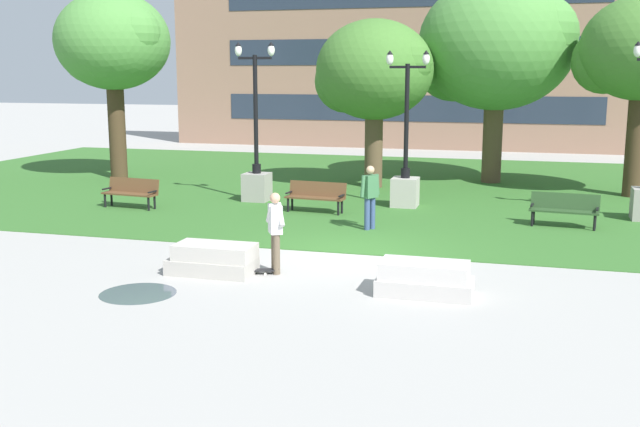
{
  "coord_description": "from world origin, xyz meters",
  "views": [
    {
      "loc": [
        3.85,
        -16.43,
        4.18
      ],
      "look_at": [
        -0.35,
        -1.4,
        1.2
      ],
      "focal_mm": 42.0,
      "sensor_mm": 36.0,
      "label": 1
    }
  ],
  "objects_px": {
    "person_skateboarder": "(275,228)",
    "park_bench_far_left": "(564,208)",
    "skateboard": "(255,270)",
    "park_bench_near_left": "(131,191)",
    "person_bystander_near_lawn": "(370,194)",
    "lamp_post_right": "(257,169)",
    "concrete_block_left": "(424,279)",
    "park_bench_near_right": "(316,195)",
    "lamp_post_center": "(405,175)",
    "concrete_block_center": "(213,260)"
  },
  "relations": [
    {
      "from": "concrete_block_center",
      "to": "lamp_post_right",
      "type": "xyz_separation_m",
      "value": [
        -2.23,
        8.62,
        0.74
      ]
    },
    {
      "from": "concrete_block_center",
      "to": "skateboard",
      "type": "distance_m",
      "value": 0.89
    },
    {
      "from": "lamp_post_right",
      "to": "concrete_block_center",
      "type": "bearing_deg",
      "value": -75.52
    },
    {
      "from": "lamp_post_center",
      "to": "park_bench_near_right",
      "type": "bearing_deg",
      "value": -145.7
    },
    {
      "from": "park_bench_near_right",
      "to": "lamp_post_right",
      "type": "height_order",
      "value": "lamp_post_right"
    },
    {
      "from": "person_skateboarder",
      "to": "person_bystander_near_lawn",
      "type": "xyz_separation_m",
      "value": [
        1.01,
        4.78,
        0.01
      ]
    },
    {
      "from": "concrete_block_left",
      "to": "person_bystander_near_lawn",
      "type": "bearing_deg",
      "value": 111.92
    },
    {
      "from": "concrete_block_left",
      "to": "lamp_post_right",
      "type": "distance_m",
      "value": 11.18
    },
    {
      "from": "person_bystander_near_lawn",
      "to": "lamp_post_right",
      "type": "bearing_deg",
      "value": 142.43
    },
    {
      "from": "park_bench_near_right",
      "to": "person_bystander_near_lawn",
      "type": "distance_m",
      "value": 2.93
    },
    {
      "from": "skateboard",
      "to": "park_bench_near_left",
      "type": "xyz_separation_m",
      "value": [
        -6.36,
        6.18,
        0.45
      ]
    },
    {
      "from": "concrete_block_left",
      "to": "park_bench_near_left",
      "type": "relative_size",
      "value": 0.97
    },
    {
      "from": "concrete_block_left",
      "to": "park_bench_far_left",
      "type": "height_order",
      "value": "park_bench_far_left"
    },
    {
      "from": "park_bench_near_right",
      "to": "person_bystander_near_lawn",
      "type": "relative_size",
      "value": 1.08
    },
    {
      "from": "park_bench_near_left",
      "to": "park_bench_near_right",
      "type": "bearing_deg",
      "value": 8.22
    },
    {
      "from": "skateboard",
      "to": "park_bench_near_left",
      "type": "relative_size",
      "value": 0.56
    },
    {
      "from": "park_bench_near_left",
      "to": "concrete_block_left",
      "type": "bearing_deg",
      "value": -33.88
    },
    {
      "from": "person_skateboarder",
      "to": "park_bench_near_left",
      "type": "xyz_separation_m",
      "value": [
        -6.76,
        5.98,
        -0.43
      ]
    },
    {
      "from": "park_bench_near_left",
      "to": "skateboard",
      "type": "bearing_deg",
      "value": -44.19
    },
    {
      "from": "park_bench_near_right",
      "to": "park_bench_near_left",
      "type": "bearing_deg",
      "value": -171.78
    },
    {
      "from": "skateboard",
      "to": "lamp_post_right",
      "type": "xyz_separation_m",
      "value": [
        -3.07,
        8.42,
        0.96
      ]
    },
    {
      "from": "park_bench_near_right",
      "to": "lamp_post_right",
      "type": "relative_size",
      "value": 0.36
    },
    {
      "from": "concrete_block_left",
      "to": "park_bench_near_right",
      "type": "height_order",
      "value": "park_bench_near_right"
    },
    {
      "from": "concrete_block_center",
      "to": "park_bench_near_right",
      "type": "relative_size",
      "value": 0.98
    },
    {
      "from": "skateboard",
      "to": "concrete_block_left",
      "type": "bearing_deg",
      "value": -8.13
    },
    {
      "from": "person_skateboarder",
      "to": "park_bench_far_left",
      "type": "distance_m",
      "value": 8.9
    },
    {
      "from": "park_bench_near_left",
      "to": "lamp_post_center",
      "type": "height_order",
      "value": "lamp_post_center"
    },
    {
      "from": "park_bench_near_left",
      "to": "lamp_post_center",
      "type": "xyz_separation_m",
      "value": [
        8.11,
        2.47,
        0.46
      ]
    },
    {
      "from": "person_skateboarder",
      "to": "lamp_post_right",
      "type": "height_order",
      "value": "lamp_post_right"
    },
    {
      "from": "park_bench_near_left",
      "to": "lamp_post_right",
      "type": "height_order",
      "value": "lamp_post_right"
    },
    {
      "from": "park_bench_near_left",
      "to": "lamp_post_center",
      "type": "bearing_deg",
      "value": 16.93
    },
    {
      "from": "concrete_block_center",
      "to": "person_skateboarder",
      "type": "distance_m",
      "value": 1.46
    },
    {
      "from": "park_bench_far_left",
      "to": "concrete_block_left",
      "type": "bearing_deg",
      "value": -111.04
    },
    {
      "from": "park_bench_far_left",
      "to": "lamp_post_right",
      "type": "height_order",
      "value": "lamp_post_right"
    },
    {
      "from": "park_bench_near_right",
      "to": "lamp_post_right",
      "type": "distance_m",
      "value": 2.84
    },
    {
      "from": "concrete_block_center",
      "to": "concrete_block_left",
      "type": "xyz_separation_m",
      "value": [
        4.46,
        -0.31,
        0.0
      ]
    },
    {
      "from": "skateboard",
      "to": "park_bench_far_left",
      "type": "relative_size",
      "value": 0.56
    },
    {
      "from": "park_bench_near_right",
      "to": "park_bench_far_left",
      "type": "height_order",
      "value": "same"
    },
    {
      "from": "concrete_block_center",
      "to": "concrete_block_left",
      "type": "relative_size",
      "value": 1.0
    },
    {
      "from": "lamp_post_right",
      "to": "person_bystander_near_lawn",
      "type": "height_order",
      "value": "lamp_post_right"
    },
    {
      "from": "skateboard",
      "to": "park_bench_near_right",
      "type": "bearing_deg",
      "value": 95.37
    },
    {
      "from": "park_bench_near_right",
      "to": "lamp_post_center",
      "type": "distance_m",
      "value": 2.96
    },
    {
      "from": "skateboard",
      "to": "person_bystander_near_lawn",
      "type": "height_order",
      "value": "person_bystander_near_lawn"
    },
    {
      "from": "person_bystander_near_lawn",
      "to": "park_bench_far_left",
      "type": "bearing_deg",
      "value": 19.43
    },
    {
      "from": "concrete_block_center",
      "to": "skateboard",
      "type": "relative_size",
      "value": 1.75
    },
    {
      "from": "park_bench_far_left",
      "to": "park_bench_near_left",
      "type": "bearing_deg",
      "value": -177.49
    },
    {
      "from": "concrete_block_center",
      "to": "lamp_post_center",
      "type": "height_order",
      "value": "lamp_post_center"
    },
    {
      "from": "park_bench_far_left",
      "to": "lamp_post_center",
      "type": "distance_m",
      "value": 5.05
    },
    {
      "from": "park_bench_far_left",
      "to": "park_bench_near_right",
      "type": "bearing_deg",
      "value": 177.87
    },
    {
      "from": "concrete_block_left",
      "to": "person_skateboarder",
      "type": "height_order",
      "value": "person_skateboarder"
    }
  ]
}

